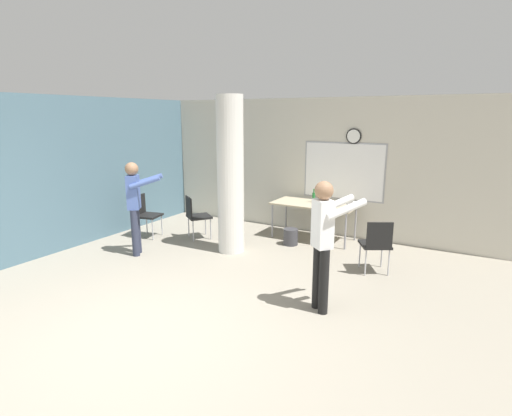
% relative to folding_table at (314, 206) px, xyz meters
% --- Properties ---
extents(ground_plane, '(24.00, 24.00, 0.00)m').
position_rel_folding_table_xyz_m(ground_plane, '(-0.31, -4.50, -0.68)').
color(ground_plane, gray).
extents(wall_left_accent, '(0.12, 7.00, 2.80)m').
position_rel_folding_table_xyz_m(wall_left_accent, '(-3.81, -2.00, 0.72)').
color(wall_left_accent, slate).
rests_on(wall_left_accent, ground_plane).
extents(wall_back, '(8.00, 0.15, 2.80)m').
position_rel_folding_table_xyz_m(wall_back, '(-0.30, 0.56, 0.72)').
color(wall_back, beige).
rests_on(wall_back, ground_plane).
extents(support_pillar, '(0.47, 0.47, 2.80)m').
position_rel_folding_table_xyz_m(support_pillar, '(-1.03, -1.44, 0.72)').
color(support_pillar, silver).
rests_on(support_pillar, ground_plane).
extents(folding_table, '(1.65, 0.77, 0.73)m').
position_rel_folding_table_xyz_m(folding_table, '(0.00, 0.00, 0.00)').
color(folding_table, tan).
rests_on(folding_table, ground_plane).
extents(bottle_on_table, '(0.06, 0.06, 0.27)m').
position_rel_folding_table_xyz_m(bottle_on_table, '(-0.06, 0.13, 0.15)').
color(bottle_on_table, '#1E6B2D').
rests_on(bottle_on_table, folding_table).
extents(waste_bin, '(0.28, 0.28, 0.32)m').
position_rel_folding_table_xyz_m(waste_bin, '(-0.23, -0.57, -0.53)').
color(waste_bin, '#38383D').
rests_on(waste_bin, ground_plane).
extents(chair_by_left_wall, '(0.53, 0.53, 0.87)m').
position_rel_folding_table_xyz_m(chair_by_left_wall, '(-3.04, -1.56, -0.17)').
color(chair_by_left_wall, black).
rests_on(chair_by_left_wall, ground_plane).
extents(chair_mid_room, '(0.60, 0.60, 0.87)m').
position_rel_folding_table_xyz_m(chair_mid_room, '(1.53, -1.21, -0.17)').
color(chair_mid_room, black).
rests_on(chair_mid_room, ground_plane).
extents(chair_near_pillar, '(0.62, 0.62, 0.87)m').
position_rel_folding_table_xyz_m(chair_near_pillar, '(-2.07, -1.16, -0.17)').
color(chair_near_pillar, black).
rests_on(chair_near_pillar, ground_plane).
extents(person_watching_back, '(0.66, 0.59, 1.66)m').
position_rel_folding_table_xyz_m(person_watching_back, '(-2.38, -2.43, 0.29)').
color(person_watching_back, '#2D3347').
rests_on(person_watching_back, ground_plane).
extents(person_playing_side, '(0.62, 0.67, 1.68)m').
position_rel_folding_table_xyz_m(person_playing_side, '(1.24, -2.79, 0.31)').
color(person_playing_side, black).
rests_on(person_playing_side, ground_plane).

